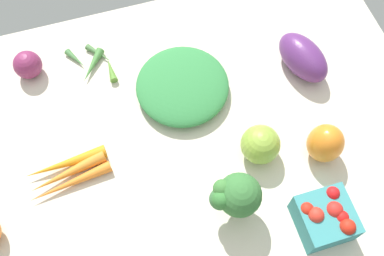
{
  "coord_description": "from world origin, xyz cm",
  "views": [
    {
      "loc": [
        12.42,
        40.82,
        89.21
      ],
      "look_at": [
        0.0,
        0.0,
        4.0
      ],
      "focal_mm": 42.34,
      "sensor_mm": 36.0,
      "label": 1
    }
  ],
  "objects": [
    {
      "name": "broccoli_head",
      "position": [
        -2.82,
        18.3,
        9.55
      ],
      "size": [
        9.56,
        8.33,
        11.95
      ],
      "color": "#A0CC7D",
      "rests_on": "tablecloth"
    },
    {
      "name": "leafy_greens_clump",
      "position": [
        -0.99,
        -10.53,
        4.24
      ],
      "size": [
        26.53,
        26.75,
        4.48
      ],
      "primitive_type": "ellipsoid",
      "rotation": [
        0.0,
        0.0,
        2.79
      ],
      "color": "#328342",
      "rests_on": "tablecloth"
    },
    {
      "name": "eggplant",
      "position": [
        -28.63,
        -8.79,
        5.9
      ],
      "size": [
        11.46,
        15.65,
        7.8
      ],
      "primitive_type": "ellipsoid",
      "rotation": [
        0.0,
        0.0,
        5.0
      ],
      "color": "#5E2C6F",
      "rests_on": "tablecloth"
    },
    {
      "name": "carrot_bunch",
      "position": [
        26.9,
        1.74,
        3.33
      ],
      "size": [
        17.32,
        9.1,
        2.8
      ],
      "color": "orange",
      "rests_on": "tablecloth"
    },
    {
      "name": "heirloom_tomato_green",
      "position": [
        -11.84,
        8.56,
        6.05
      ],
      "size": [
        8.11,
        8.11,
        8.11
      ],
      "primitive_type": "sphere",
      "color": "#8CAF3B",
      "rests_on": "tablecloth"
    },
    {
      "name": "tablecloth",
      "position": [
        0.0,
        0.0,
        1.0
      ],
      "size": [
        104.0,
        76.0,
        2.0
      ],
      "primitive_type": "cube",
      "color": "beige",
      "rests_on": "ground"
    },
    {
      "name": "red_onion_center",
      "position": [
        30.75,
        -25.29,
        5.17
      ],
      "size": [
        6.34,
        6.34,
        6.34
      ],
      "primitive_type": "sphere",
      "color": "#812A56",
      "rests_on": "tablecloth"
    },
    {
      "name": "bell_pepper_orange",
      "position": [
        -24.27,
        12.34,
        6.62
      ],
      "size": [
        9.46,
        9.46,
        9.23
      ],
      "primitive_type": "ellipsoid",
      "rotation": [
        0.0,
        0.0,
        5.92
      ],
      "color": "orange",
      "rests_on": "tablecloth"
    },
    {
      "name": "okra_pile",
      "position": [
        16.38,
        -23.02,
        2.89
      ],
      "size": [
        10.43,
        11.66,
        1.99
      ],
      "color": "#4C7B43",
      "rests_on": "tablecloth"
    },
    {
      "name": "berry_basket",
      "position": [
        -18.33,
        26.12,
        5.72
      ],
      "size": [
        9.95,
        9.95,
        7.68
      ],
      "color": "teal",
      "rests_on": "tablecloth"
    }
  ]
}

